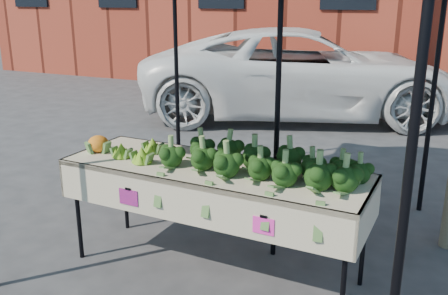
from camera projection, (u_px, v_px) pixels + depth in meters
ground at (203, 270)px, 4.08m from camera, size 90.00×90.00×0.00m
table at (214, 220)px, 3.94m from camera, size 2.43×0.89×0.90m
canopy at (241, 95)px, 4.15m from camera, size 3.16×3.16×2.74m
broccoli_heap at (262, 158)px, 3.65m from camera, size 1.58×0.55×0.24m
romanesco_cluster at (139, 146)px, 4.04m from camera, size 0.41×0.45×0.18m
cauliflower_pair at (98, 142)px, 4.16m from camera, size 0.18×0.18×0.16m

